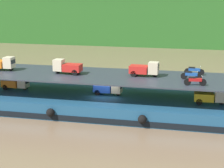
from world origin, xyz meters
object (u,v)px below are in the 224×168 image
motorcycle_upper_centre (191,75)px  motorcycle_upper_port (195,81)px  cargo_barge (106,103)px  mini_truck_lower_mid (210,96)px  motorcycle_upper_stbd (194,70)px  mini_truck_lower_stern (16,83)px  mini_truck_upper_fore (145,69)px  mini_truck_upper_mid (67,67)px  mini_truck_upper_stern (2,63)px  mini_truck_lower_aft (108,88)px

motorcycle_upper_centre → motorcycle_upper_port: bearing=-80.7°
cargo_barge → motorcycle_upper_port: 9.09m
mini_truck_lower_mid → motorcycle_upper_stbd: motorcycle_upper_stbd is taller
mini_truck_lower_stern → mini_truck_upper_fore: (13.17, 0.23, 2.00)m
cargo_barge → mini_truck_upper_fore: mini_truck_upper_fore is taller
motorcycle_upper_port → motorcycle_upper_stbd: size_ratio=1.00×
mini_truck_lower_mid → motorcycle_upper_port: motorcycle_upper_port is taller
mini_truck_lower_stern → mini_truck_upper_mid: 6.03m
mini_truck_upper_fore → motorcycle_upper_port: 5.35m
mini_truck_upper_stern → mini_truck_lower_stern: bearing=7.9°
mini_truck_lower_aft → mini_truck_upper_fore: size_ratio=1.00×
mini_truck_upper_stern → motorcycle_upper_centre: 18.82m
cargo_barge → mini_truck_upper_stern: bearing=179.2°
mini_truck_lower_aft → mini_truck_upper_fore: (3.47, 0.13, 2.00)m
mini_truck_upper_mid → motorcycle_upper_stbd: (12.05, 2.16, -0.26)m
mini_truck_upper_stern → motorcycle_upper_centre: bearing=-0.4°
motorcycle_upper_port → motorcycle_upper_stbd: 4.21m
mini_truck_upper_mid → motorcycle_upper_centre: mini_truck_upper_mid is taller
mini_truck_upper_mid → mini_truck_upper_fore: 7.51m
mini_truck_lower_aft → mini_truck_upper_stern: mini_truck_upper_stern is taller
cargo_barge → motorcycle_upper_stbd: motorcycle_upper_stbd is taller
mini_truck_upper_fore → mini_truck_lower_stern: bearing=-179.0°
mini_truck_lower_mid → mini_truck_lower_aft: bearing=174.5°
mini_truck_lower_aft → mini_truck_upper_stern: (-11.04, -0.28, 2.00)m
mini_truck_upper_mid → motorcycle_upper_stbd: size_ratio=1.46×
mini_truck_upper_mid → mini_truck_upper_fore: size_ratio=1.00×
motorcycle_upper_port → motorcycle_upper_centre: (-0.35, 2.11, 0.00)m
mini_truck_lower_stern → mini_truck_lower_aft: 9.70m
mini_truck_upper_fore → motorcycle_upper_centre: 4.34m
mini_truck_lower_aft → mini_truck_lower_mid: bearing=-5.5°
mini_truck_lower_stern → mini_truck_upper_mid: size_ratio=1.00×
cargo_barge → motorcycle_upper_centre: (7.92, 0.03, 3.18)m
motorcycle_upper_stbd → motorcycle_upper_port: bearing=-88.8°
mini_truck_upper_stern → motorcycle_upper_stbd: 19.18m
mini_truck_lower_mid → mini_truck_upper_stern: size_ratio=1.00×
mini_truck_lower_mid → mini_truck_upper_stern: bearing=178.2°
mini_truck_upper_stern → mini_truck_upper_mid: size_ratio=1.00×
mini_truck_upper_mid → motorcycle_upper_port: 12.31m
mini_truck_upper_mid → mini_truck_lower_mid: bearing=-2.0°
mini_truck_upper_stern → motorcycle_upper_port: mini_truck_upper_stern is taller
mini_truck_lower_aft → mini_truck_upper_fore: mini_truck_upper_fore is taller
mini_truck_upper_stern → motorcycle_upper_centre: size_ratio=1.46×
mini_truck_lower_stern → mini_truck_upper_stern: size_ratio=1.00×
mini_truck_upper_stern → mini_truck_upper_mid: 7.03m
cargo_barge → motorcycle_upper_stbd: (8.17, 2.13, 3.18)m
mini_truck_lower_stern → motorcycle_upper_stbd: size_ratio=1.46×
cargo_barge → motorcycle_upper_port: (8.26, -2.08, 3.18)m
motorcycle_upper_centre → motorcycle_upper_stbd: bearing=83.0°
cargo_barge → mini_truck_upper_stern: size_ratio=11.14×
mini_truck_upper_stern → mini_truck_upper_fore: size_ratio=0.99×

